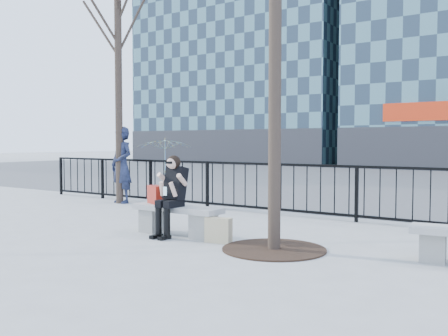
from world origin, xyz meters
The scene contains 12 objects.
ground centered at (0.00, 0.00, 0.00)m, with size 120.00×120.00×0.00m, color gray.
street_surface centered at (0.00, 15.00, 0.00)m, with size 60.00×23.00×0.01m, color #474747.
railing centered at (0.00, 3.00, 0.55)m, with size 14.00×0.06×1.10m.
building_left centered at (-15.00, 27.00, 11.30)m, with size 16.20×10.20×22.60m.
tree_left centered at (-4.00, 2.50, 4.86)m, with size 2.80×2.80×6.50m.
tree_grate centered at (1.90, -0.10, 0.01)m, with size 1.50×1.50×0.02m, color black.
bench_main centered at (0.00, 0.00, 0.30)m, with size 1.65×0.46×0.49m.
seated_woman centered at (0.00, -0.16, 0.67)m, with size 0.50×0.64×1.34m.
handbag centered at (-0.48, 0.02, 0.65)m, with size 0.38×0.18×0.31m, color #A52114.
shopping_bag centered at (0.95, -0.14, 0.20)m, with size 0.41×0.15×0.39m, color beige.
standing_man centered at (-3.99, 2.57, 0.97)m, with size 0.71×0.47×1.95m, color black.
vendor_umbrella centered at (-6.11, 6.58, 0.85)m, with size 1.86×1.90×1.70m, color gold.
Camera 1 is at (5.35, -6.36, 1.56)m, focal length 40.00 mm.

